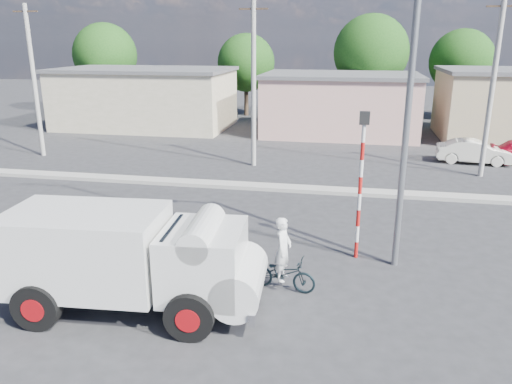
% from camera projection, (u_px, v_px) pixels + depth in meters
% --- Properties ---
extents(ground_plane, '(120.00, 120.00, 0.00)m').
position_uv_depth(ground_plane, '(241.00, 270.00, 14.11)').
color(ground_plane, '#2C2C2E').
rests_on(ground_plane, ground).
extents(median, '(40.00, 0.80, 0.16)m').
position_uv_depth(median, '(281.00, 188.00, 21.59)').
color(median, '#99968E').
rests_on(median, ground).
extents(truck, '(6.12, 2.74, 2.47)m').
position_uv_depth(truck, '(135.00, 258.00, 11.64)').
color(truck, black).
rests_on(truck, ground).
extents(bicycle, '(1.82, 0.89, 0.92)m').
position_uv_depth(bicycle, '(283.00, 273.00, 12.89)').
color(bicycle, black).
rests_on(bicycle, ground).
extents(cyclist, '(0.50, 0.67, 1.69)m').
position_uv_depth(cyclist, '(283.00, 260.00, 12.78)').
color(cyclist, white).
rests_on(cyclist, ground).
extents(car_cream, '(3.83, 1.64, 1.23)m').
position_uv_depth(car_cream, '(474.00, 152.00, 26.01)').
color(car_cream, white).
rests_on(car_cream, ground).
extents(traffic_pole, '(0.28, 0.18, 4.36)m').
position_uv_depth(traffic_pole, '(361.00, 174.00, 14.17)').
color(traffic_pole, red).
rests_on(traffic_pole, ground).
extents(streetlight, '(2.34, 0.22, 9.00)m').
position_uv_depth(streetlight, '(403.00, 91.00, 13.02)').
color(streetlight, slate).
rests_on(streetlight, ground).
extents(building_row, '(37.80, 7.30, 4.44)m').
position_uv_depth(building_row, '(327.00, 102.00, 33.92)').
color(building_row, '#BFB790').
rests_on(building_row, ground).
extents(tree_row, '(51.24, 7.43, 8.42)m').
position_uv_depth(tree_row, '(417.00, 56.00, 38.06)').
color(tree_row, '#38281E').
rests_on(tree_row, ground).
extents(utility_poles, '(35.40, 0.24, 8.00)m').
position_uv_depth(utility_poles, '(362.00, 87.00, 23.57)').
color(utility_poles, '#99968E').
rests_on(utility_poles, ground).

